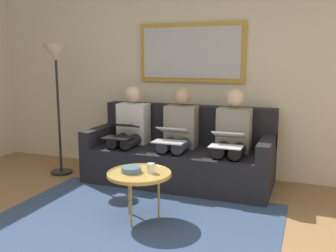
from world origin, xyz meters
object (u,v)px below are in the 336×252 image
object	(u,v)px
framed_mirror	(191,53)
laptop_silver	(172,135)
person_right	(130,129)
standing_lamp	(56,67)
couch	(180,156)
laptop_white	(228,140)
cup	(151,168)
person_left	(232,137)
coffee_table	(139,174)
person_middle	(178,133)
laptop_black	(121,131)
bowl	(131,170)

from	to	relation	value
framed_mirror	laptop_silver	size ratio (longest dim) A/B	3.82
person_right	standing_lamp	distance (m)	1.20
couch	laptop_white	distance (m)	0.78
cup	laptop_silver	distance (m)	0.89
person_left	laptop_silver	bearing A→B (deg)	20.37
framed_mirror	standing_lamp	world-z (taller)	framed_mirror
framed_mirror	coffee_table	bearing A→B (deg)	90.90
person_middle	laptop_black	xyz separation A→B (m)	(0.64, 0.23, 0.03)
couch	person_right	bearing A→B (deg)	6.13
framed_mirror	person_left	xyz separation A→B (m)	(-0.64, 0.46, -0.94)
couch	person_right	size ratio (longest dim) A/B	1.93
laptop_white	cup	bearing A→B (deg)	59.50
person_left	laptop_white	distance (m)	0.24
laptop_black	standing_lamp	size ratio (longest dim) A/B	0.23
coffee_table	person_left	xyz separation A→B (m)	(-0.61, -1.15, 0.17)
bowl	laptop_white	size ratio (longest dim) A/B	0.53
coffee_table	standing_lamp	distance (m)	2.06
coffee_table	laptop_white	world-z (taller)	laptop_white
framed_mirror	person_right	xyz separation A→B (m)	(0.64, 0.46, -0.94)
laptop_white	standing_lamp	bearing A→B (deg)	-1.07
laptop_white	standing_lamp	distance (m)	2.32
coffee_table	standing_lamp	bearing A→B (deg)	-31.09
coffee_table	cup	size ratio (longest dim) A/B	6.56
framed_mirror	laptop_white	distance (m)	1.33
framed_mirror	laptop_black	distance (m)	1.31
bowl	laptop_white	world-z (taller)	laptop_white
person_right	person_middle	bearing A→B (deg)	180.00
person_middle	person_right	distance (m)	0.64
person_middle	standing_lamp	distance (m)	1.74
coffee_table	standing_lamp	size ratio (longest dim) A/B	0.36
laptop_white	person_right	size ratio (longest dim) A/B	0.30
framed_mirror	person_middle	size ratio (longest dim) A/B	1.20
person_middle	laptop_silver	distance (m)	0.24
person_right	cup	bearing A→B (deg)	124.50
bowl	laptop_white	distance (m)	1.16
framed_mirror	cup	distance (m)	1.90
bowl	cup	bearing A→B (deg)	-164.86
framed_mirror	person_left	distance (m)	1.23
laptop_black	standing_lamp	xyz separation A→B (m)	(0.91, -0.04, 0.74)
cup	couch	bearing A→B (deg)	-83.95
laptop_white	framed_mirror	bearing A→B (deg)	-47.43
framed_mirror	cup	size ratio (longest dim) A/B	15.16
bowl	person_right	size ratio (longest dim) A/B	0.16
coffee_table	laptop_silver	distance (m)	0.93
person_middle	bowl	bearing A→B (deg)	87.53
framed_mirror	laptop_silver	world-z (taller)	framed_mirror
couch	laptop_black	size ratio (longest dim) A/B	5.66
framed_mirror	person_right	size ratio (longest dim) A/B	1.20
cup	person_middle	bearing A→B (deg)	-83.58
laptop_white	person_middle	size ratio (longest dim) A/B	0.30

